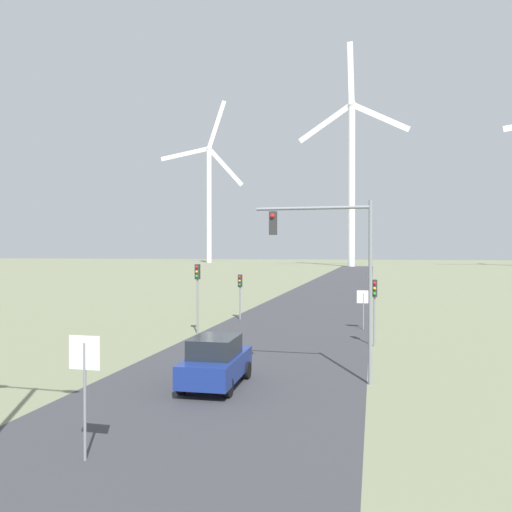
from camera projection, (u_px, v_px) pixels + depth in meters
road_surface at (318, 302)px, 48.36m from camera, size 10.00×240.00×0.01m
stop_sign_near at (85, 373)px, 11.73m from camera, size 0.81×0.07×2.95m
stop_sign_far at (363, 302)px, 31.37m from camera, size 0.81×0.07×2.47m
traffic_light_post_near_left at (197, 283)px, 29.70m from camera, size 0.28×0.34×4.17m
traffic_light_post_near_right at (375, 297)px, 25.87m from camera, size 0.28×0.34×3.46m
traffic_light_post_mid_left at (240, 287)px, 35.90m from camera, size 0.28×0.33×3.26m
traffic_light_mast_overhead at (332, 255)px, 18.71m from camera, size 4.39×0.35×6.82m
car_approaching at (216, 361)px, 18.19m from camera, size 1.93×4.16×1.83m
wind_turbine_far_left at (209, 192)px, 215.73m from camera, size 35.71×6.43×70.06m
wind_turbine_left at (352, 168)px, 161.23m from camera, size 35.82×4.41×72.70m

